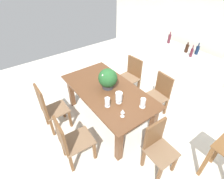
# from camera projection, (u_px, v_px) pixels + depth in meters

# --- Properties ---
(ground_plane) EXTENTS (7.04, 7.04, 0.00)m
(ground_plane) POSITION_uv_depth(u_px,v_px,m) (113.00, 115.00, 3.77)
(ground_plane) COLOR silver
(back_wall) EXTENTS (6.40, 0.10, 2.60)m
(back_wall) POSITION_uv_depth(u_px,v_px,m) (200.00, 31.00, 4.22)
(back_wall) COLOR beige
(back_wall) RESTS_ON ground
(dining_table) EXTENTS (1.93, 1.02, 0.75)m
(dining_table) POSITION_uv_depth(u_px,v_px,m) (108.00, 95.00, 3.34)
(dining_table) COLOR brown
(dining_table) RESTS_ON ground
(chair_near_left) EXTENTS (0.41, 0.44, 1.02)m
(chair_near_left) POSITION_uv_depth(u_px,v_px,m) (49.00, 107.00, 3.18)
(chair_near_left) COLOR brown
(chair_near_left) RESTS_ON ground
(chair_foot_end) EXTENTS (0.42, 0.42, 0.90)m
(chair_foot_end) POSITION_uv_depth(u_px,v_px,m) (157.00, 145.00, 2.60)
(chair_foot_end) COLOR brown
(chair_foot_end) RESTS_ON ground
(chair_far_left) EXTENTS (0.49, 0.46, 0.89)m
(chair_far_left) POSITION_uv_depth(u_px,v_px,m) (131.00, 74.00, 4.16)
(chair_far_left) COLOR brown
(chair_far_left) RESTS_ON ground
(chair_far_right) EXTENTS (0.44, 0.42, 0.89)m
(chair_far_right) POSITION_uv_depth(u_px,v_px,m) (159.00, 93.00, 3.60)
(chair_far_right) COLOR brown
(chair_far_right) RESTS_ON ground
(chair_near_right) EXTENTS (0.44, 0.50, 0.95)m
(chair_near_right) POSITION_uv_depth(u_px,v_px,m) (70.00, 140.00, 2.65)
(chair_near_right) COLOR brown
(chair_near_right) RESTS_ON ground
(flower_centerpiece) EXTENTS (0.35, 0.36, 0.39)m
(flower_centerpiece) POSITION_uv_depth(u_px,v_px,m) (108.00, 79.00, 3.19)
(flower_centerpiece) COLOR #333338
(flower_centerpiece) RESTS_ON dining_table
(crystal_vase_left) EXTENTS (0.09, 0.09, 0.17)m
(crystal_vase_left) POSITION_uv_depth(u_px,v_px,m) (107.00, 102.00, 2.84)
(crystal_vase_left) COLOR silver
(crystal_vase_left) RESTS_ON dining_table
(crystal_vase_center_near) EXTENTS (0.10, 0.10, 0.17)m
(crystal_vase_center_near) POSITION_uv_depth(u_px,v_px,m) (143.00, 102.00, 2.83)
(crystal_vase_center_near) COLOR silver
(crystal_vase_center_near) RESTS_ON dining_table
(crystal_vase_right) EXTENTS (0.12, 0.12, 0.21)m
(crystal_vase_right) POSITION_uv_depth(u_px,v_px,m) (119.00, 97.00, 2.90)
(crystal_vase_right) COLOR silver
(crystal_vase_right) RESTS_ON dining_table
(wine_glass) EXTENTS (0.07, 0.07, 0.15)m
(wine_glass) POSITION_uv_depth(u_px,v_px,m) (123.00, 112.00, 2.65)
(wine_glass) COLOR silver
(wine_glass) RESTS_ON dining_table
(kitchen_counter) EXTENTS (1.89, 0.57, 0.95)m
(kitchen_counter) POSITION_uv_depth(u_px,v_px,m) (181.00, 69.00, 4.41)
(kitchen_counter) COLOR silver
(kitchen_counter) RESTS_ON ground
(wine_bottle_tall) EXTENTS (0.08, 0.08, 0.26)m
(wine_bottle_tall) POSITION_uv_depth(u_px,v_px,m) (197.00, 50.00, 3.94)
(wine_bottle_tall) COLOR #0F1E38
(wine_bottle_tall) RESTS_ON kitchen_counter
(wine_bottle_green) EXTENTS (0.07, 0.07, 0.29)m
(wine_bottle_green) POSITION_uv_depth(u_px,v_px,m) (169.00, 39.00, 4.45)
(wine_bottle_green) COLOR #511E28
(wine_bottle_green) RESTS_ON kitchen_counter
(wine_bottle_amber) EXTENTS (0.08, 0.08, 0.24)m
(wine_bottle_amber) POSITION_uv_depth(u_px,v_px,m) (187.00, 48.00, 4.03)
(wine_bottle_amber) COLOR black
(wine_bottle_amber) RESTS_ON kitchen_counter
(wine_bottle_dark) EXTENTS (0.06, 0.06, 0.26)m
(wine_bottle_dark) POSITION_uv_depth(u_px,v_px,m) (191.00, 53.00, 3.84)
(wine_bottle_dark) COLOR #511E28
(wine_bottle_dark) RESTS_ON kitchen_counter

